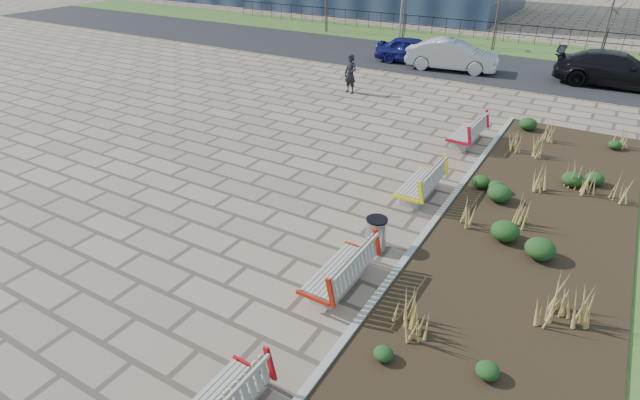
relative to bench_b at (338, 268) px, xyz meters
The scene contains 18 objects.
ground 3.29m from the bench_b, 157.51° to the right, with size 120.00×120.00×0.00m, color #7E6656.
planting_bed 4.99m from the bench_b, 49.15° to the left, with size 4.50×18.00×0.10m, color black.
planting_curb 3.89m from the bench_b, 76.24° to the left, with size 0.16×18.00×0.15m, color gray.
grass_verge_far 26.93m from the bench_b, 96.40° to the left, with size 80.00×5.00×0.04m, color #33511E.
road 20.98m from the bench_b, 98.22° to the left, with size 80.00×7.00×0.02m, color black.
bench_b is the anchor object (origin of this frame).
bench_c 4.77m from the bench_b, 90.00° to the left, with size 0.90×2.10×1.00m, color yellow, non-canonical shape.
bench_d 9.40m from the bench_b, 90.00° to the left, with size 0.90×2.10×1.00m, color #AF0B20, non-canonical shape.
litter_bin 1.72m from the bench_b, 87.10° to the left, with size 0.50×0.50×0.85m, color #B2B2B7.
pedestrian 14.34m from the bench_b, 116.73° to the left, with size 0.64×0.42×1.76m, color black.
car_blue 20.61m from the bench_b, 107.27° to the left, with size 1.65×4.10×1.40m, color navy.
car_silver 19.58m from the bench_b, 100.87° to the left, with size 1.66×4.77×1.57m, color #929499.
car_black 20.67m from the bench_b, 78.78° to the left, with size 2.25×5.53×1.61m, color black.
tree_a 29.42m from the bench_b, 120.70° to the left, with size 1.40×1.40×4.00m, color #4C3D2D, non-canonical shape.
tree_b 26.86m from the bench_b, 109.61° to the left, with size 1.40×1.40×4.00m, color #4C3D2D, non-canonical shape.
tree_c 25.48m from the bench_b, 96.77° to the left, with size 1.40×1.40×4.00m, color #4C3D2D, non-canonical shape.
tree_d 25.48m from the bench_b, 83.23° to the left, with size 1.40×1.40×4.00m, color #4C3D2D, non-canonical shape.
railing_fence 28.42m from the bench_b, 96.06° to the left, with size 44.00×0.10×1.20m, color black, non-canonical shape.
Camera 1 is at (7.05, -6.32, 6.91)m, focal length 28.00 mm.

